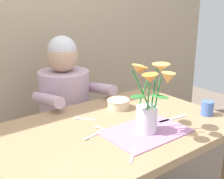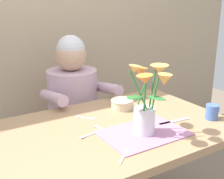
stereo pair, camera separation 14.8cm
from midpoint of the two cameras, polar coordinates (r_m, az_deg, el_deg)
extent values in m
cube|color=tan|center=(2.30, -12.31, 14.17)|extent=(4.00, 0.10, 2.50)
cube|color=#9E7A56|center=(1.50, 3.05, -7.99)|extent=(1.20, 0.80, 0.04)
cylinder|color=#9E7A56|center=(2.21, 9.49, -10.21)|extent=(0.06, 0.06, 0.70)
cylinder|color=#4C4C56|center=(2.25, -5.23, -13.89)|extent=(0.30, 0.30, 0.40)
cylinder|color=#BC9EB2|center=(2.05, -5.57, -3.06)|extent=(0.34, 0.34, 0.50)
sphere|color=tan|center=(1.96, -5.87, 6.59)|extent=(0.21, 0.21, 0.21)
sphere|color=silver|center=(1.95, -5.91, 7.75)|extent=(0.19, 0.19, 0.19)
cylinder|color=#BC9EB2|center=(1.81, -9.09, -1.60)|extent=(0.07, 0.33, 0.12)
cylinder|color=#BC9EB2|center=(1.98, 1.06, 0.26)|extent=(0.07, 0.33, 0.12)
cube|color=#B275A3|center=(1.44, 9.15, -8.45)|extent=(0.40, 0.28, 0.00)
cylinder|color=silver|center=(1.41, 9.31, -6.08)|extent=(0.10, 0.10, 0.13)
cylinder|color=#2D7533|center=(1.38, 10.82, -0.63)|extent=(0.04, 0.01, 0.22)
cone|color=#EFA84C|center=(1.36, 12.31, 3.94)|extent=(0.10, 0.10, 0.04)
sphere|color=#E5D14C|center=(1.36, 12.32, 4.14)|extent=(0.02, 0.02, 0.02)
cylinder|color=#2D7533|center=(1.41, 8.85, -0.71)|extent=(0.07, 0.03, 0.19)
cone|color=orange|center=(1.43, 8.35, 3.58)|extent=(0.09, 0.08, 0.05)
sphere|color=#E5D14C|center=(1.42, 8.36, 3.77)|extent=(0.02, 0.02, 0.02)
cylinder|color=#2D7533|center=(1.35, 8.52, -0.70)|extent=(0.07, 0.08, 0.21)
cone|color=#EFA84C|center=(1.32, 7.63, 3.94)|extent=(0.08, 0.08, 0.04)
sphere|color=#E5D14C|center=(1.32, 7.64, 4.15)|extent=(0.02, 0.02, 0.02)
cylinder|color=#2D7533|center=(1.32, 9.59, -1.79)|extent=(0.03, 0.04, 0.20)
cone|color=orange|center=(1.24, 9.85, 1.91)|extent=(0.09, 0.09, 0.04)
sphere|color=#E5D14C|center=(1.24, 9.87, 2.14)|extent=(0.02, 0.02, 0.02)
cylinder|color=#2D7533|center=(1.34, 11.33, -1.75)|extent=(0.04, 0.02, 0.19)
cone|color=#EFA84C|center=(1.30, 13.44, 1.84)|extent=(0.09, 0.09, 0.05)
sphere|color=#E5D14C|center=(1.30, 13.45, 2.06)|extent=(0.02, 0.02, 0.02)
ellipsoid|color=#2D7533|center=(1.33, 7.62, -1.58)|extent=(0.09, 0.04, 0.02)
ellipsoid|color=#2D7533|center=(1.34, 11.89, -1.71)|extent=(0.07, 0.10, 0.01)
cylinder|color=beige|center=(1.72, 4.46, -2.96)|extent=(0.13, 0.13, 0.05)
torus|color=beige|center=(1.72, 4.48, -2.17)|extent=(0.14, 0.14, 0.01)
cube|color=silver|center=(1.60, 14.68, -6.07)|extent=(0.19, 0.04, 0.00)
cylinder|color=#476BB7|center=(1.68, 21.31, -4.14)|extent=(0.07, 0.07, 0.08)
torus|color=#476BB7|center=(1.71, 22.10, -3.74)|extent=(0.04, 0.01, 0.04)
cube|color=silver|center=(1.59, -2.04, -5.67)|extent=(0.07, 0.08, 0.00)
ellipsoid|color=silver|center=(1.60, -3.91, -5.37)|extent=(0.03, 0.03, 0.01)
cube|color=silver|center=(1.46, 1.42, -7.86)|extent=(0.04, 0.10, 0.00)
ellipsoid|color=silver|center=(1.48, -0.30, -7.24)|extent=(0.03, 0.03, 0.01)
cube|color=silver|center=(1.22, 5.71, -13.16)|extent=(0.08, 0.07, 0.00)
ellipsoid|color=silver|center=(1.27, 6.22, -11.86)|extent=(0.03, 0.03, 0.01)
cube|color=silver|center=(1.41, -1.01, -8.73)|extent=(0.10, 0.03, 0.00)
ellipsoid|color=silver|center=(1.38, -2.74, -9.34)|extent=(0.03, 0.03, 0.01)
camera|label=1|loc=(0.07, -87.14, 0.89)|focal=46.96mm
camera|label=2|loc=(0.07, 92.86, -0.89)|focal=46.96mm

